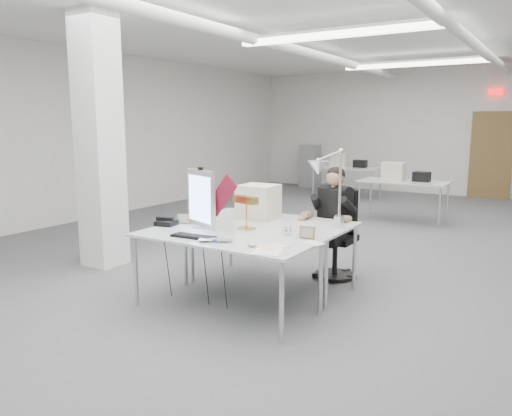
{
  "coord_description": "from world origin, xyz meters",
  "views": [
    {
      "loc": [
        2.74,
        -6.36,
        1.85
      ],
      "look_at": [
        0.04,
        -2.0,
        0.96
      ],
      "focal_mm": 35.0,
      "sensor_mm": 36.0,
      "label": 1
    }
  ],
  "objects_px": {
    "office_chair": "(336,233)",
    "seated_person": "(335,204)",
    "laptop": "(215,241)",
    "architect_lamp": "(330,187)",
    "beige_monitor": "(258,202)",
    "bankers_lamp": "(246,214)",
    "desk_main": "(226,237)",
    "desk_phone": "(166,223)",
    "monitor": "(201,199)"
  },
  "relations": [
    {
      "from": "monitor",
      "to": "desk_phone",
      "type": "height_order",
      "value": "monitor"
    },
    {
      "from": "seated_person",
      "to": "architect_lamp",
      "type": "bearing_deg",
      "value": -48.79
    },
    {
      "from": "beige_monitor",
      "to": "office_chair",
      "type": "bearing_deg",
      "value": 37.88
    },
    {
      "from": "office_chair",
      "to": "bankers_lamp",
      "type": "relative_size",
      "value": 3.56
    },
    {
      "from": "laptop",
      "to": "bankers_lamp",
      "type": "height_order",
      "value": "bankers_lamp"
    },
    {
      "from": "desk_main",
      "to": "architect_lamp",
      "type": "xyz_separation_m",
      "value": [
        0.78,
        0.72,
        0.47
      ]
    },
    {
      "from": "office_chair",
      "to": "desk_phone",
      "type": "relative_size",
      "value": 5.46
    },
    {
      "from": "monitor",
      "to": "laptop",
      "type": "relative_size",
      "value": 1.94
    },
    {
      "from": "monitor",
      "to": "laptop",
      "type": "height_order",
      "value": "monitor"
    },
    {
      "from": "office_chair",
      "to": "bankers_lamp",
      "type": "xyz_separation_m",
      "value": [
        -0.5,
        -1.17,
        0.36
      ]
    },
    {
      "from": "seated_person",
      "to": "monitor",
      "type": "bearing_deg",
      "value": -105.9
    },
    {
      "from": "laptop",
      "to": "architect_lamp",
      "type": "relative_size",
      "value": 0.34
    },
    {
      "from": "laptop",
      "to": "beige_monitor",
      "type": "xyz_separation_m",
      "value": [
        -0.28,
        1.23,
        0.18
      ]
    },
    {
      "from": "seated_person",
      "to": "laptop",
      "type": "height_order",
      "value": "seated_person"
    },
    {
      "from": "office_chair",
      "to": "seated_person",
      "type": "bearing_deg",
      "value": -68.28
    },
    {
      "from": "seated_person",
      "to": "laptop",
      "type": "relative_size",
      "value": 2.77
    },
    {
      "from": "bankers_lamp",
      "to": "beige_monitor",
      "type": "height_order",
      "value": "beige_monitor"
    },
    {
      "from": "office_chair",
      "to": "seated_person",
      "type": "xyz_separation_m",
      "value": [
        0.0,
        -0.05,
        0.35
      ]
    },
    {
      "from": "seated_person",
      "to": "architect_lamp",
      "type": "height_order",
      "value": "architect_lamp"
    },
    {
      "from": "office_chair",
      "to": "desk_main",
      "type": "bearing_deg",
      "value": -86.37
    },
    {
      "from": "laptop",
      "to": "architect_lamp",
      "type": "xyz_separation_m",
      "value": [
        0.7,
        1.0,
        0.44
      ]
    },
    {
      "from": "laptop",
      "to": "seated_person",
      "type": "bearing_deg",
      "value": 47.23
    },
    {
      "from": "office_chair",
      "to": "architect_lamp",
      "type": "distance_m",
      "value": 1.09
    },
    {
      "from": "seated_person",
      "to": "desk_phone",
      "type": "bearing_deg",
      "value": -111.76
    },
    {
      "from": "laptop",
      "to": "office_chair",
      "type": "bearing_deg",
      "value": 47.59
    },
    {
      "from": "beige_monitor",
      "to": "bankers_lamp",
      "type": "bearing_deg",
      "value": -72.35
    },
    {
      "from": "desk_main",
      "to": "office_chair",
      "type": "xyz_separation_m",
      "value": [
        0.5,
        1.54,
        -0.19
      ]
    },
    {
      "from": "office_chair",
      "to": "desk_phone",
      "type": "bearing_deg",
      "value": -110.77
    },
    {
      "from": "bankers_lamp",
      "to": "seated_person",
      "type": "bearing_deg",
      "value": 81.07
    },
    {
      "from": "office_chair",
      "to": "seated_person",
      "type": "relative_size",
      "value": 1.28
    },
    {
      "from": "seated_person",
      "to": "monitor",
      "type": "relative_size",
      "value": 1.43
    },
    {
      "from": "office_chair",
      "to": "architect_lamp",
      "type": "bearing_deg",
      "value": -49.89
    },
    {
      "from": "desk_phone",
      "to": "desk_main",
      "type": "bearing_deg",
      "value": -16.24
    },
    {
      "from": "office_chair",
      "to": "monitor",
      "type": "height_order",
      "value": "monitor"
    },
    {
      "from": "monitor",
      "to": "bankers_lamp",
      "type": "relative_size",
      "value": 1.94
    },
    {
      "from": "laptop",
      "to": "bankers_lamp",
      "type": "bearing_deg",
      "value": 67.27
    },
    {
      "from": "desk_main",
      "to": "monitor",
      "type": "xyz_separation_m",
      "value": [
        -0.47,
        0.23,
        0.31
      ]
    },
    {
      "from": "seated_person",
      "to": "laptop",
      "type": "distance_m",
      "value": 1.83
    },
    {
      "from": "desk_phone",
      "to": "architect_lamp",
      "type": "height_order",
      "value": "architect_lamp"
    },
    {
      "from": "desk_main",
      "to": "beige_monitor",
      "type": "relative_size",
      "value": 4.42
    },
    {
      "from": "desk_main",
      "to": "laptop",
      "type": "height_order",
      "value": "laptop"
    },
    {
      "from": "monitor",
      "to": "laptop",
      "type": "distance_m",
      "value": 0.8
    },
    {
      "from": "office_chair",
      "to": "beige_monitor",
      "type": "bearing_deg",
      "value": -118.32
    },
    {
      "from": "architect_lamp",
      "to": "office_chair",
      "type": "bearing_deg",
      "value": 120.33
    },
    {
      "from": "desk_main",
      "to": "office_chair",
      "type": "distance_m",
      "value": 1.63
    },
    {
      "from": "seated_person",
      "to": "beige_monitor",
      "type": "height_order",
      "value": "seated_person"
    },
    {
      "from": "bankers_lamp",
      "to": "office_chair",
      "type": "bearing_deg",
      "value": 82.0
    },
    {
      "from": "laptop",
      "to": "architect_lamp",
      "type": "distance_m",
      "value": 1.3
    },
    {
      "from": "beige_monitor",
      "to": "architect_lamp",
      "type": "bearing_deg",
      "value": -15.22
    },
    {
      "from": "beige_monitor",
      "to": "architect_lamp",
      "type": "distance_m",
      "value": 1.04
    }
  ]
}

